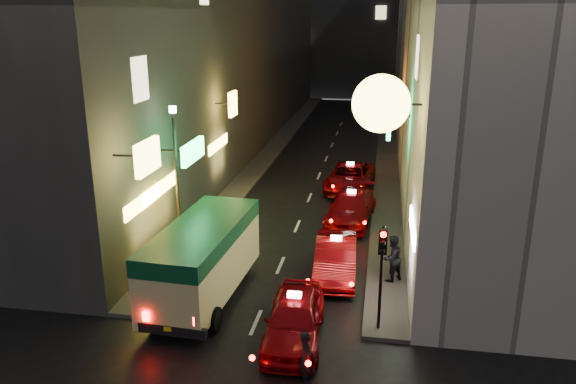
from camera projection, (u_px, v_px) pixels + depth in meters
The scene contains 14 objects.
building_left at pixel (224, 25), 41.11m from camera, with size 7.58×52.00×18.00m.
building_right at pixel (449, 26), 38.55m from camera, with size 8.19×52.00×18.00m.
building_far at pixel (357, 4), 69.32m from camera, with size 30.00×10.00×22.00m, color #333338.
sidewalk_left at pixel (275, 146), 43.21m from camera, with size 1.50×52.00×0.15m, color #413E3C.
sidewalk_right at pixel (387, 150), 41.85m from camera, with size 1.50×52.00×0.15m, color #413E3C.
minibus at pixel (203, 253), 19.69m from camera, with size 2.64×6.59×2.78m.
taxi_near at pixel (294, 315), 17.33m from camera, with size 2.46×5.51×1.89m.
taxi_second at pixel (336, 255), 21.71m from camera, with size 2.47×5.49×1.88m.
taxi_third at pixel (351, 205), 27.43m from camera, with size 2.72×5.54×1.87m.
taxi_far at pixel (350, 175), 32.51m from camera, with size 2.76×5.58×1.88m.
pedestrian_crossing at pixel (306, 354), 15.29m from camera, with size 0.59×0.38×1.79m, color black.
pedestrian_sidewalk at pixel (392, 255), 20.91m from camera, with size 0.77×0.48×2.04m, color black.
traffic_light at pixel (382, 257), 17.10m from camera, with size 0.26×0.43×3.50m.
lamp_post at pixel (177, 173), 22.36m from camera, with size 0.28×0.28×6.22m.
Camera 1 is at (3.80, -7.50, 9.72)m, focal length 35.00 mm.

